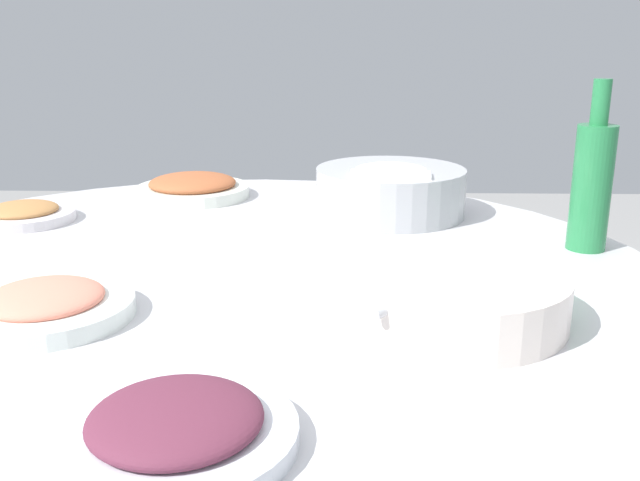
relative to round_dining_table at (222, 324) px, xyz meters
The scene contains 8 objects.
round_dining_table is the anchor object (origin of this frame).
rice_bowl 0.48m from the round_dining_table, 51.38° to the left, with size 0.29×0.29×0.10m.
soup_bowl 0.39m from the round_dining_table, 29.18° to the right, with size 0.29×0.29×0.06m.
dish_stirfry 0.53m from the round_dining_table, 105.55° to the left, with size 0.25×0.25×0.05m.
dish_tofu_braise 0.52m from the round_dining_table, 146.12° to the left, with size 0.20×0.20×0.04m.
dish_eggplant 0.49m from the round_dining_table, 85.48° to the right, with size 0.22×0.22×0.04m.
dish_shrimp 0.29m from the round_dining_table, 135.79° to the right, with size 0.23×0.23×0.04m.
green_bottle 0.65m from the round_dining_table, 12.41° to the left, with size 0.06×0.06×0.28m.
Camera 1 is at (0.18, -1.04, 1.13)m, focal length 40.27 mm.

